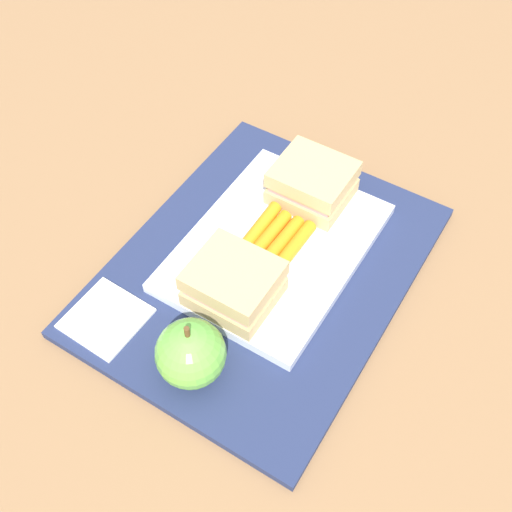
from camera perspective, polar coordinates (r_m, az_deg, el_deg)
ground_plane at (r=0.67m, az=0.56°, el=-1.46°), size 2.40×2.40×0.00m
lunchbag_mat at (r=0.67m, az=0.57°, el=-1.21°), size 0.36×0.28×0.01m
food_tray at (r=0.67m, az=1.69°, el=0.81°), size 0.23×0.17×0.01m
sandwich_half_left at (r=0.69m, az=5.06°, el=6.54°), size 0.07×0.08×0.04m
sandwich_half_right at (r=0.61m, az=-2.02°, el=-2.46°), size 0.07×0.08×0.04m
carrot_sticks_bundle at (r=0.66m, az=1.70°, el=1.52°), size 0.08×0.06×0.02m
apple at (r=0.57m, az=-5.86°, el=-8.66°), size 0.06×0.06×0.08m
paper_napkin at (r=0.64m, az=-13.27°, el=-5.43°), size 0.07×0.07×0.00m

